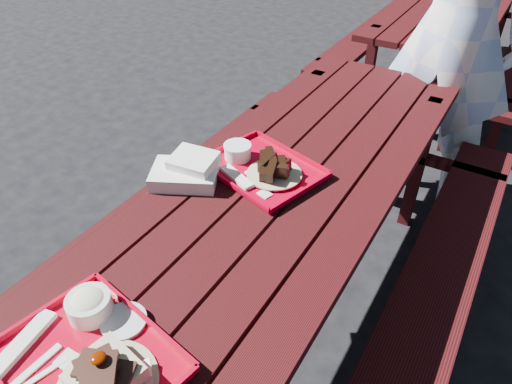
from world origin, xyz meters
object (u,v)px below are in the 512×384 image
Objects in this scene: picnic_table_near at (277,226)px; person at (456,31)px; far_tray at (260,166)px; picnic_table_far at (450,23)px; near_tray at (93,351)px.

picnic_table_near is 1.41m from person.
far_tray is 0.24× the size of person.
picnic_table_far is 5.10× the size of far_tray.
person is (0.36, 1.28, 0.19)m from far_tray.
picnic_table_near is at bearing -90.00° from picnic_table_far.
near_tray reaches higher than far_tray.
picnic_table_far is at bearing 87.91° from far_tray.
picnic_table_near is at bearing -22.14° from far_tray.
picnic_table_far is at bearing 90.00° from picnic_table_near.
person reaches higher than picnic_table_near.
far_tray is (-0.10, -2.76, 0.21)m from picnic_table_far.
far_tray is (-0.07, 0.85, -0.01)m from near_tray.
person is at bearing 82.11° from near_tray.
picnic_table_far is 2.77m from far_tray.
person is (0.30, 2.13, 0.18)m from near_tray.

